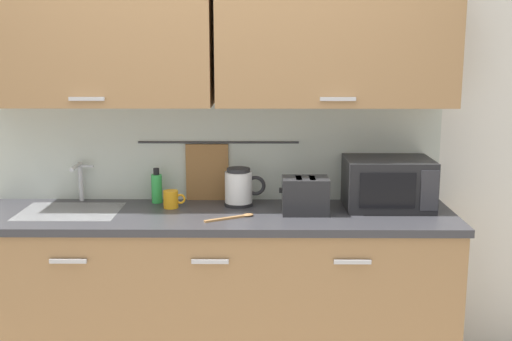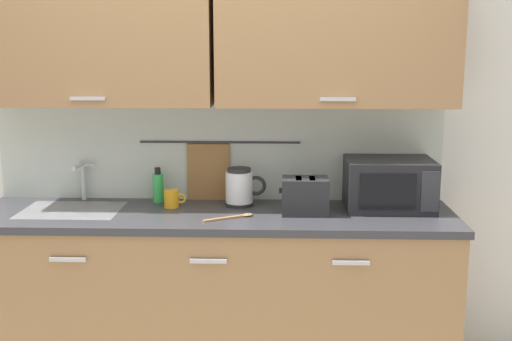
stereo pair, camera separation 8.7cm
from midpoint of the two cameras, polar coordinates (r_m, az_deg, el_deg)
The scene contains 9 objects.
counter_unit at distance 3.47m, azimuth -4.60°, elevation -10.90°, with size 2.53×0.64×0.90m.
back_wall_assembly at distance 3.45m, azimuth -4.39°, elevation 7.25°, with size 3.70×0.41×2.50m.
sink_faucet at distance 3.66m, azimuth -16.34°, elevation -0.54°, with size 0.09×0.17×0.22m.
microwave at distance 3.45m, azimuth 11.16°, elevation -1.15°, with size 0.46×0.35×0.27m.
electric_kettle at distance 3.44m, azimuth -2.24°, elevation -1.54°, with size 0.23×0.16×0.21m.
dish_soap_bottle at distance 3.55m, azimuth -9.67°, elevation -1.53°, with size 0.06×0.06×0.20m.
mug_near_sink at distance 3.44m, azimuth -8.40°, elevation -2.59°, with size 0.12×0.08×0.09m.
toaster at distance 3.29m, azimuth 3.72°, elevation -2.27°, with size 0.26×0.17×0.19m.
wooden_spoon at distance 3.21m, azimuth -2.67°, elevation -4.23°, with size 0.25×0.16×0.01m.
Camera 1 is at (0.24, -2.90, 1.77)m, focal length 44.16 mm.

